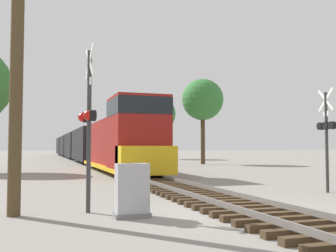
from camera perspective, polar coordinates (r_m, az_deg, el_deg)
ground_plane at (r=11.48m, az=10.35°, el=-11.88°), size 400.00×400.00×0.00m
rail_track_bed at (r=11.46m, az=10.34°, el=-11.21°), size 2.60×160.00×0.31m
freight_train at (r=57.82m, az=-12.89°, el=-2.77°), size 3.06×78.19×4.65m
crossing_signal_near at (r=10.90m, az=-11.51°, el=0.97°), size 0.41×1.01×4.58m
crossing_signal_far at (r=16.57m, az=22.09°, el=-0.52°), size 0.37×1.01×4.08m
relay_cabinet at (r=10.06m, az=-5.24°, el=-9.35°), size 0.89×0.51×1.35m
utility_pole at (r=11.28m, az=-21.02°, el=12.59°), size 1.80×0.33×9.35m
tree_mid_background at (r=41.31m, az=5.05°, el=3.78°), size 4.33×4.33×8.90m
tree_deep_background at (r=58.60m, az=-1.45°, el=1.75°), size 5.27×5.27×9.38m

